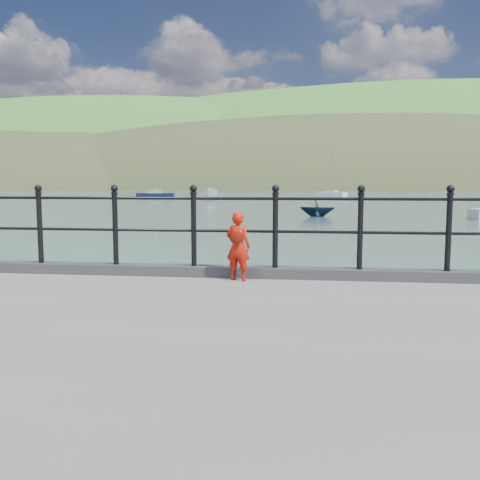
# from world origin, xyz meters

# --- Properties ---
(ground) EXTENTS (600.00, 600.00, 0.00)m
(ground) POSITION_xyz_m (0.00, 0.00, 0.00)
(ground) COLOR #2D4251
(ground) RESTS_ON ground
(kerb) EXTENTS (60.00, 0.30, 0.15)m
(kerb) POSITION_xyz_m (0.00, -0.15, 1.07)
(kerb) COLOR #28282B
(kerb) RESTS_ON quay
(railing) EXTENTS (18.11, 0.11, 1.20)m
(railing) POSITION_xyz_m (0.00, -0.15, 1.82)
(railing) COLOR black
(railing) RESTS_ON kerb
(far_shore) EXTENTS (830.00, 200.00, 156.00)m
(far_shore) POSITION_xyz_m (38.34, 239.41, -22.57)
(far_shore) COLOR #333A21
(far_shore) RESTS_ON ground
(child) EXTENTS (0.41, 0.35, 0.98)m
(child) POSITION_xyz_m (0.09, -0.43, 1.50)
(child) COLOR red
(child) RESTS_ON quay
(launch_white) EXTENTS (1.72, 4.57, 1.76)m
(launch_white) POSITION_xyz_m (-11.17, 59.06, 0.88)
(launch_white) COLOR white
(launch_white) RESTS_ON ground
(launch_navy) EXTENTS (2.71, 2.43, 1.28)m
(launch_navy) POSITION_xyz_m (2.02, 29.07, 0.64)
(launch_navy) COLOR black
(launch_navy) RESTS_ON ground
(sailboat_left) EXTENTS (6.20, 2.12, 8.71)m
(sailboat_left) POSITION_xyz_m (-23.61, 75.47, 0.34)
(sailboat_left) COLOR black
(sailboat_left) RESTS_ON ground
(sailboat_deep) EXTENTS (5.55, 4.70, 8.43)m
(sailboat_deep) POSITION_xyz_m (6.28, 87.82, 0.34)
(sailboat_deep) COLOR white
(sailboat_deep) RESTS_ON ground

